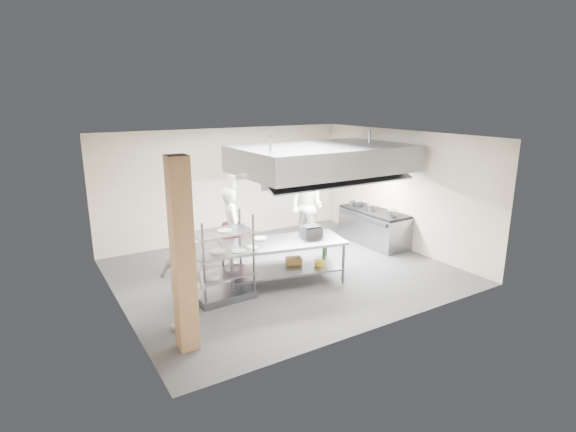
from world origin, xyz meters
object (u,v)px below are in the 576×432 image
pass_rack (223,258)px  chef_line (307,207)px  stockpot (371,208)px  cooking_range (374,228)px  island (283,262)px  griddle (311,231)px  chef_plating (182,282)px  chef_head (232,228)px

pass_rack → chef_line: size_ratio=0.85×
stockpot → cooking_range: bearing=4.0°
island → griddle: size_ratio=6.10×
cooking_range → chef_plating: bearing=-162.6°
pass_rack → cooking_range: size_ratio=0.83×
cooking_range → chef_head: 3.99m
pass_rack → chef_line: chef_line is taller
chef_head → stockpot: 3.84m
pass_rack → chef_plating: size_ratio=0.99×
chef_head → chef_plating: 2.90m
griddle → chef_line: bearing=64.1°
griddle → stockpot: bearing=26.9°
griddle → stockpot: size_ratio=1.75×
cooking_range → chef_head: chef_head is taller
island → griddle: 0.89m
griddle → chef_plating: bearing=-159.5°
chef_line → griddle: 2.35m
island → cooking_range: 3.55m
island → chef_head: (-0.53, 1.36, 0.47)m
chef_plating → chef_head: bearing=114.8°
island → chef_plating: 2.60m
griddle → chef_head: bearing=137.5°
island → griddle: bearing=11.5°
island → chef_line: 2.82m
chef_line → stockpot: bearing=32.6°
island → chef_head: chef_head is taller
chef_line → griddle: size_ratio=4.78×
island → chef_plating: bearing=-148.9°
chef_plating → island: bearing=84.5°
chef_head → griddle: size_ratio=4.51×
pass_rack → chef_line: bearing=30.5°
pass_rack → stockpot: pass_rack is taller
stockpot → island: bearing=-163.2°
chef_head → chef_plating: (-1.90, -2.19, -0.09)m
stockpot → griddle: bearing=-158.9°
chef_line → chef_plating: size_ratio=1.17×
island → chef_plating: size_ratio=1.49×
cooking_range → chef_head: size_ratio=1.08×
cooking_range → griddle: (-2.71, -1.01, 0.59)m
chef_head → chef_line: chef_line is taller
chef_line → island: bearing=-65.2°
cooking_range → griddle: size_ratio=4.86×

